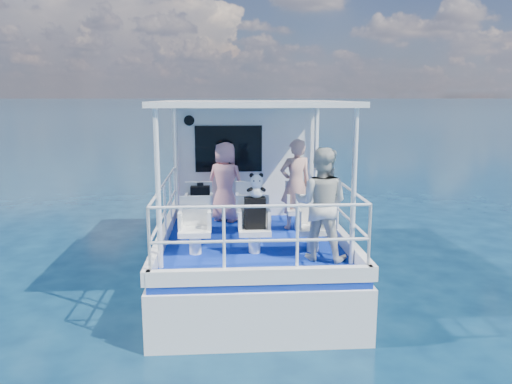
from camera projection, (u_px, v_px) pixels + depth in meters
ground at (251, 282)px, 8.89m from camera, size 2000.00×2000.00×0.00m
hull at (248, 263)px, 9.87m from camera, size 3.00×7.00×1.60m
deck at (248, 222)px, 9.71m from camera, size 2.90×6.90×0.10m
cabin at (244, 155)px, 10.77m from camera, size 2.85×2.00×2.20m
canopy at (251, 103)px, 8.11m from camera, size 3.00×3.20×0.08m
canopy_posts at (251, 173)px, 8.27m from camera, size 2.77×2.97×2.20m
railings at (252, 213)px, 8.06m from camera, size 2.84×3.59×1.00m
seat_port_fwd at (199, 221)px, 8.82m from camera, size 0.48×0.46×0.38m
seat_center_fwd at (250, 220)px, 8.88m from camera, size 0.48×0.46×0.38m
seat_stbd_fwd at (300, 219)px, 8.94m from camera, size 0.48×0.46×0.38m
seat_port_aft at (195, 242)px, 7.55m from camera, size 0.48×0.46×0.38m
seat_center_aft at (254, 240)px, 7.61m from camera, size 0.48×0.46×0.38m
seat_stbd_aft at (313, 239)px, 7.67m from camera, size 0.48×0.46×0.38m
passenger_port_fwd at (225, 182)px, 9.46m from camera, size 0.68×0.60×1.51m
passenger_stbd_fwd at (295, 184)px, 8.90m from camera, size 0.67×0.52×1.62m
passenger_stbd_aft at (321, 204)px, 7.21m from camera, size 0.97×0.87×1.64m
backpack_port at (200, 199)px, 8.69m from camera, size 0.33×0.19×0.44m
backpack_center at (255, 213)px, 7.53m from camera, size 0.32×0.18×0.48m
compact_camera at (200, 185)px, 8.63m from camera, size 0.11×0.07×0.07m
panda at (256, 186)px, 7.44m from camera, size 0.24×0.20×0.37m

